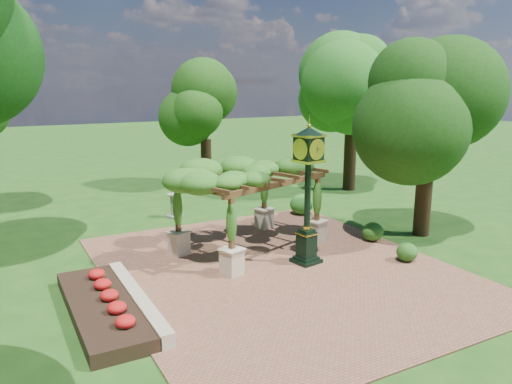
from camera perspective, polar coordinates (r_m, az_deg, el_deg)
name	(u,v)px	position (r m, az deg, el deg)	size (l,w,h in m)	color
ground	(296,281)	(15.00, 4.62, -10.08)	(120.00, 120.00, 0.00)	#1E4714
brick_plaza	(279,269)	(15.78, 2.63, -8.80)	(10.00, 12.00, 0.04)	brown
border_wall	(137,300)	(13.63, -13.41, -11.90)	(0.35, 5.00, 0.40)	#C6B793
flower_bed	(102,308)	(13.46, -17.19, -12.54)	(1.50, 5.00, 0.36)	red
pedestal_clock	(308,183)	(15.64, 5.96, 1.08)	(1.02, 1.02, 4.46)	black
pergola	(250,177)	(16.98, -0.69, 1.71)	(5.67, 4.48, 3.12)	beige
sundial	(174,207)	(21.80, -9.37, -1.70)	(0.76, 0.76, 1.04)	gray
shrub_front	(407,252)	(17.01, 16.87, -6.58)	(0.68, 0.68, 0.61)	#235719
shrub_mid	(373,232)	(18.78, 13.20, -4.44)	(0.76, 0.76, 0.69)	#235919
shrub_back	(301,204)	(21.95, 5.21, -1.39)	(1.01, 1.01, 0.91)	#25691E
tree_north	(205,101)	(27.29, -5.85, 10.30)	(3.44, 3.44, 6.89)	#311F13
tree_east_far	(353,79)	(27.02, 11.05, 12.54)	(4.09, 4.09, 8.55)	black
tree_east_near	(430,110)	(19.45, 19.26, 8.82)	(3.82, 3.82, 6.90)	#372216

